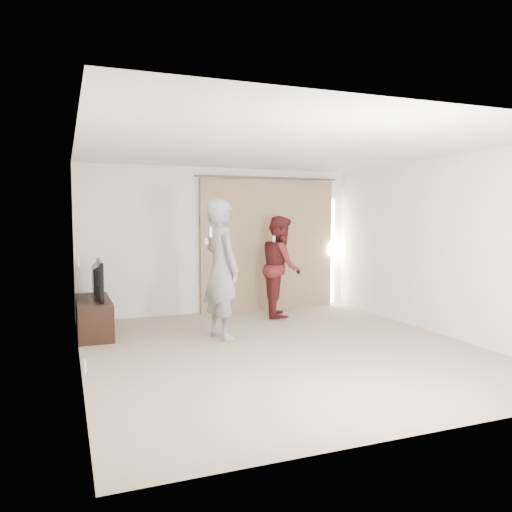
# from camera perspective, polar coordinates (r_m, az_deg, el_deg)

# --- Properties ---
(floor) EXTENTS (5.50, 5.50, 0.00)m
(floor) POSITION_cam_1_polar(r_m,az_deg,el_deg) (6.65, 3.10, -10.55)
(floor) COLOR tan
(floor) RESTS_ON ground
(wall_back) EXTENTS (5.00, 0.04, 2.60)m
(wall_back) POSITION_cam_1_polar(r_m,az_deg,el_deg) (9.01, -4.05, 1.78)
(wall_back) COLOR white
(wall_back) RESTS_ON ground
(wall_left) EXTENTS (0.04, 5.50, 2.60)m
(wall_left) POSITION_cam_1_polar(r_m,az_deg,el_deg) (5.87, -19.69, 0.06)
(wall_left) COLOR white
(wall_left) RESTS_ON ground
(ceiling) EXTENTS (5.00, 5.50, 0.01)m
(ceiling) POSITION_cam_1_polar(r_m,az_deg,el_deg) (6.48, 3.20, 12.24)
(ceiling) COLOR white
(ceiling) RESTS_ON wall_back
(curtain) EXTENTS (2.80, 0.11, 2.46)m
(curtain) POSITION_cam_1_polar(r_m,az_deg,el_deg) (9.26, 1.49, 1.27)
(curtain) COLOR tan
(curtain) RESTS_ON ground
(tv_console) EXTENTS (0.47, 1.37, 0.53)m
(tv_console) POSITION_cam_1_polar(r_m,az_deg,el_deg) (7.75, -18.07, -6.61)
(tv_console) COLOR black
(tv_console) RESTS_ON ground
(tv) EXTENTS (0.14, 0.98, 0.57)m
(tv) POSITION_cam_1_polar(r_m,az_deg,el_deg) (7.67, -18.17, -2.60)
(tv) COLOR black
(tv) RESTS_ON tv_console
(scratching_post) EXTENTS (0.32, 0.32, 0.43)m
(scratching_post) POSITION_cam_1_polar(r_m,az_deg,el_deg) (7.95, -16.93, -6.95)
(scratching_post) COLOR tan
(scratching_post) RESTS_ON ground
(person_man) EXTENTS (0.63, 0.81, 1.98)m
(person_man) POSITION_cam_1_polar(r_m,az_deg,el_deg) (7.06, -4.01, -1.49)
(person_man) COLOR gray
(person_man) RESTS_ON ground
(person_woman) EXTENTS (0.90, 1.02, 1.74)m
(person_woman) POSITION_cam_1_polar(r_m,az_deg,el_deg) (8.64, 2.87, -1.18)
(person_woman) COLOR #5B1C1E
(person_woman) RESTS_ON ground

